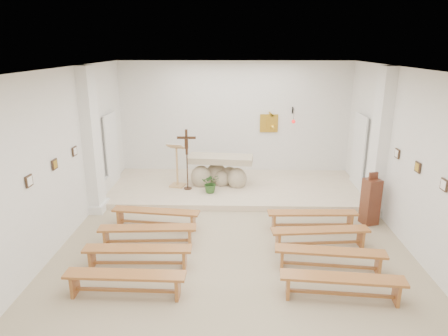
{
  "coord_description": "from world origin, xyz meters",
  "views": [
    {
      "loc": [
        0.01,
        -7.1,
        3.91
      ],
      "look_at": [
        -0.23,
        1.6,
        1.24
      ],
      "focal_mm": 32.0,
      "sensor_mm": 36.0,
      "label": 1
    }
  ],
  "objects_px": {
    "bench_right_front": "(312,216)",
    "bench_left_fourth": "(125,279)",
    "bench_right_fourth": "(342,283)",
    "crucifix_stand": "(187,155)",
    "altar": "(220,173)",
    "donation_pedestal": "(371,201)",
    "bench_right_second": "(320,234)",
    "bench_left_second": "(148,232)",
    "bench_right_third": "(330,255)",
    "bench_left_third": "(138,253)",
    "lectern": "(177,165)",
    "bench_left_front": "(156,214)"
  },
  "relations": [
    {
      "from": "altar",
      "to": "donation_pedestal",
      "type": "bearing_deg",
      "value": -25.95
    },
    {
      "from": "donation_pedestal",
      "to": "bench_right_third",
      "type": "height_order",
      "value": "donation_pedestal"
    },
    {
      "from": "bench_right_front",
      "to": "bench_left_fourth",
      "type": "height_order",
      "value": "same"
    },
    {
      "from": "bench_right_front",
      "to": "bench_left_third",
      "type": "xyz_separation_m",
      "value": [
        -3.47,
        -1.72,
        0.0
      ]
    },
    {
      "from": "bench_left_second",
      "to": "bench_right_third",
      "type": "relative_size",
      "value": 1.0
    },
    {
      "from": "bench_left_third",
      "to": "bench_right_third",
      "type": "height_order",
      "value": "same"
    },
    {
      "from": "crucifix_stand",
      "to": "bench_right_second",
      "type": "relative_size",
      "value": 0.84
    },
    {
      "from": "altar",
      "to": "crucifix_stand",
      "type": "distance_m",
      "value": 1.13
    },
    {
      "from": "bench_right_third",
      "to": "bench_left_fourth",
      "type": "height_order",
      "value": "same"
    },
    {
      "from": "crucifix_stand",
      "to": "donation_pedestal",
      "type": "height_order",
      "value": "crucifix_stand"
    },
    {
      "from": "bench_left_front",
      "to": "bench_right_front",
      "type": "xyz_separation_m",
      "value": [
        3.47,
        -0.0,
        0.0
      ]
    },
    {
      "from": "bench_left_front",
      "to": "bench_right_second",
      "type": "xyz_separation_m",
      "value": [
        3.47,
        -0.86,
        0.0
      ]
    },
    {
      "from": "bench_left_fourth",
      "to": "bench_right_fourth",
      "type": "bearing_deg",
      "value": 1.19
    },
    {
      "from": "altar",
      "to": "bench_right_front",
      "type": "bearing_deg",
      "value": -43.83
    },
    {
      "from": "bench_right_third",
      "to": "bench_right_fourth",
      "type": "distance_m",
      "value": 0.86
    },
    {
      "from": "bench_left_fourth",
      "to": "bench_right_second",
      "type": "bearing_deg",
      "value": 27.55
    },
    {
      "from": "bench_left_front",
      "to": "bench_right_front",
      "type": "distance_m",
      "value": 3.47
    },
    {
      "from": "bench_left_third",
      "to": "bench_right_fourth",
      "type": "distance_m",
      "value": 3.58
    },
    {
      "from": "bench_right_front",
      "to": "bench_right_second",
      "type": "xyz_separation_m",
      "value": [
        -0.0,
        -0.86,
        0.0
      ]
    },
    {
      "from": "bench_right_front",
      "to": "bench_right_fourth",
      "type": "xyz_separation_m",
      "value": [
        0.0,
        -2.58,
        0.0
      ]
    },
    {
      "from": "altar",
      "to": "bench_right_fourth",
      "type": "bearing_deg",
      "value": -61.47
    },
    {
      "from": "bench_right_front",
      "to": "bench_left_fourth",
      "type": "distance_m",
      "value": 4.33
    },
    {
      "from": "altar",
      "to": "bench_right_third",
      "type": "height_order",
      "value": "altar"
    },
    {
      "from": "bench_left_front",
      "to": "altar",
      "type": "bearing_deg",
      "value": 69.13
    },
    {
      "from": "bench_right_second",
      "to": "lectern",
      "type": "bearing_deg",
      "value": 130.71
    },
    {
      "from": "altar",
      "to": "bench_left_fourth",
      "type": "xyz_separation_m",
      "value": [
        -1.33,
        -5.09,
        -0.19
      ]
    },
    {
      "from": "lectern",
      "to": "donation_pedestal",
      "type": "bearing_deg",
      "value": -8.68
    },
    {
      "from": "bench_left_fourth",
      "to": "bench_right_third",
      "type": "bearing_deg",
      "value": 15.11
    },
    {
      "from": "bench_left_front",
      "to": "bench_left_second",
      "type": "distance_m",
      "value": 0.86
    },
    {
      "from": "altar",
      "to": "bench_right_second",
      "type": "relative_size",
      "value": 0.93
    },
    {
      "from": "bench_right_front",
      "to": "bench_left_second",
      "type": "distance_m",
      "value": 3.58
    },
    {
      "from": "donation_pedestal",
      "to": "bench_left_front",
      "type": "distance_m",
      "value": 4.85
    },
    {
      "from": "altar",
      "to": "bench_left_second",
      "type": "height_order",
      "value": "altar"
    },
    {
      "from": "lectern",
      "to": "bench_left_third",
      "type": "distance_m",
      "value": 4.08
    },
    {
      "from": "bench_left_front",
      "to": "bench_left_third",
      "type": "xyz_separation_m",
      "value": [
        0.0,
        -1.72,
        0.0
      ]
    },
    {
      "from": "donation_pedestal",
      "to": "bench_right_second",
      "type": "distance_m",
      "value": 1.84
    },
    {
      "from": "crucifix_stand",
      "to": "altar",
      "type": "bearing_deg",
      "value": 25.36
    },
    {
      "from": "altar",
      "to": "bench_left_third",
      "type": "xyz_separation_m",
      "value": [
        -1.33,
        -4.23,
        -0.19
      ]
    },
    {
      "from": "bench_right_third",
      "to": "donation_pedestal",
      "type": "bearing_deg",
      "value": 62.38
    },
    {
      "from": "altar",
      "to": "lectern",
      "type": "xyz_separation_m",
      "value": [
        -1.18,
        -0.18,
        0.27
      ]
    },
    {
      "from": "bench_right_second",
      "to": "donation_pedestal",
      "type": "bearing_deg",
      "value": 36.14
    },
    {
      "from": "lectern",
      "to": "donation_pedestal",
      "type": "height_order",
      "value": "lectern"
    },
    {
      "from": "donation_pedestal",
      "to": "crucifix_stand",
      "type": "bearing_deg",
      "value": 140.35
    },
    {
      "from": "altar",
      "to": "lectern",
      "type": "bearing_deg",
      "value": -165.44
    },
    {
      "from": "bench_left_third",
      "to": "bench_right_fourth",
      "type": "relative_size",
      "value": 0.99
    },
    {
      "from": "bench_left_second",
      "to": "bench_left_fourth",
      "type": "bearing_deg",
      "value": -93.56
    },
    {
      "from": "bench_left_second",
      "to": "bench_left_fourth",
      "type": "relative_size",
      "value": 1.0
    },
    {
      "from": "bench_right_second",
      "to": "bench_right_third",
      "type": "height_order",
      "value": "same"
    },
    {
      "from": "bench_right_fourth",
      "to": "crucifix_stand",
      "type": "bearing_deg",
      "value": 127.45
    },
    {
      "from": "bench_right_front",
      "to": "bench_right_second",
      "type": "distance_m",
      "value": 0.86
    }
  ]
}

